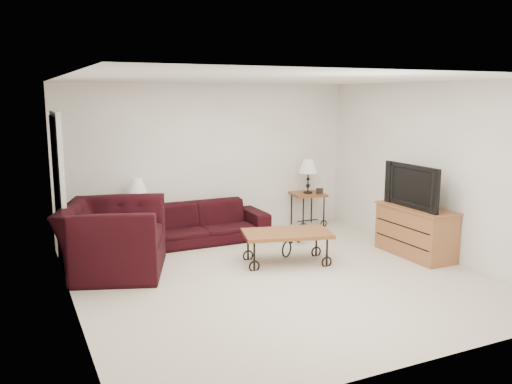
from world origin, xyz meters
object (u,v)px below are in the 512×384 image
at_px(backpack, 298,230).
at_px(sofa, 201,223).
at_px(lamp_left, 137,195).
at_px(coffee_table, 287,247).
at_px(tv_stand, 415,231).
at_px(television, 417,186).
at_px(lamp_right, 308,176).
at_px(side_table_left, 139,229).
at_px(armchair, 113,238).
at_px(side_table_right, 308,210).

bearing_deg(backpack, sofa, 154.73).
height_order(lamp_left, backpack, lamp_left).
xyz_separation_m(coffee_table, tv_stand, (1.86, -0.48, 0.14)).
height_order(television, backpack, television).
xyz_separation_m(lamp_right, television, (0.49, -2.20, 0.13)).
bearing_deg(backpack, coffee_table, -127.12).
relative_size(lamp_left, coffee_table, 0.45).
height_order(sofa, backpack, sofa).
distance_m(lamp_left, television, 4.15).
distance_m(sofa, coffee_table, 1.70).
xyz_separation_m(sofa, lamp_left, (-0.95, 0.18, 0.49)).
xyz_separation_m(television, backpack, (-1.17, 1.33, -0.82)).
relative_size(side_table_left, backpack, 1.28).
bearing_deg(lamp_right, tv_stand, -76.90).
distance_m(television, backpack, 1.95).
distance_m(lamp_left, backpack, 2.57).
bearing_deg(sofa, armchair, -149.21).
distance_m(coffee_table, backpack, 1.08).
bearing_deg(lamp_left, backpack, -20.41).
relative_size(side_table_right, coffee_table, 0.50).
xyz_separation_m(lamp_right, coffee_table, (-1.35, -1.72, -0.68)).
distance_m(armchair, television, 4.27).
bearing_deg(tv_stand, lamp_left, 148.11).
distance_m(sofa, television, 3.34).
height_order(coffee_table, tv_stand, tv_stand).
xyz_separation_m(side_table_left, tv_stand, (3.53, -2.20, 0.09)).
bearing_deg(tv_stand, television, 180.00).
relative_size(coffee_table, backpack, 2.86).
bearing_deg(armchair, television, -85.23).
distance_m(sofa, lamp_right, 2.16).
xyz_separation_m(lamp_right, backpack, (-0.68, -0.87, -0.69)).
bearing_deg(sofa, lamp_left, 169.31).
distance_m(lamp_right, television, 2.26).
xyz_separation_m(side_table_right, television, (0.49, -2.20, 0.73)).
xyz_separation_m(side_table_left, coffee_table, (1.67, -1.72, -0.04)).
bearing_deg(television, lamp_left, -122.03).
distance_m(sofa, lamp_left, 1.09).
height_order(lamp_right, television, television).
bearing_deg(lamp_left, tv_stand, -31.89).
bearing_deg(lamp_left, television, -32.03).
relative_size(coffee_table, tv_stand, 0.99).
xyz_separation_m(sofa, armchair, (-1.53, -0.91, 0.15)).
distance_m(side_table_left, lamp_right, 3.09).
bearing_deg(side_table_left, tv_stand, -31.89).
height_order(lamp_right, backpack, lamp_right).
xyz_separation_m(side_table_left, side_table_right, (3.02, 0.00, 0.03)).
relative_size(sofa, side_table_right, 3.51).
distance_m(side_table_left, backpack, 2.50).
xyz_separation_m(side_table_left, lamp_left, (0.00, 0.00, 0.53)).
distance_m(lamp_right, tv_stand, 2.32).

